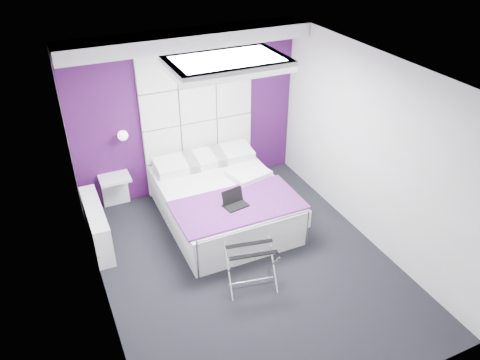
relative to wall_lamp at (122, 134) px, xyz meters
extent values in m
plane|color=black|center=(1.05, -2.06, -1.22)|extent=(4.40, 4.40, 0.00)
plane|color=white|center=(1.05, -2.06, 1.38)|extent=(4.40, 4.40, 0.00)
plane|color=silver|center=(1.05, 0.14, 0.08)|extent=(3.60, 0.00, 3.60)
plane|color=silver|center=(-0.75, -2.06, 0.08)|extent=(0.00, 4.40, 4.40)
plane|color=silver|center=(2.85, -2.06, 0.08)|extent=(0.00, 4.40, 4.40)
cube|color=#3E1046|center=(1.05, 0.13, 0.08)|extent=(3.58, 0.02, 2.58)
cube|color=white|center=(1.05, -0.11, 1.28)|extent=(3.58, 0.50, 0.20)
sphere|color=white|center=(0.00, 0.00, 0.00)|extent=(0.15, 0.15, 0.15)
cube|color=white|center=(-0.64, -0.76, -0.92)|extent=(0.22, 1.20, 0.60)
cube|color=white|center=(1.16, -0.99, -1.07)|extent=(1.64, 2.06, 0.31)
cube|color=white|center=(1.16, -0.99, -0.78)|extent=(1.68, 2.10, 0.26)
cube|color=#4A1A5F|center=(1.16, -1.50, -0.64)|extent=(1.74, 0.93, 0.03)
cube|color=white|center=(-0.21, -0.04, -0.67)|extent=(0.45, 0.35, 0.05)
cube|color=black|center=(0.93, -2.40, -0.65)|extent=(0.58, 0.43, 0.01)
cube|color=black|center=(1.12, -1.53, -0.61)|extent=(0.31, 0.22, 0.02)
cube|color=black|center=(1.12, -1.42, -0.50)|extent=(0.31, 0.01, 0.21)
camera|label=1|loc=(-1.00, -6.28, 2.96)|focal=35.00mm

